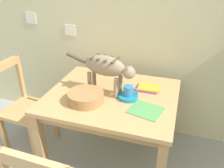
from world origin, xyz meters
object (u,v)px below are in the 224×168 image
Objects in this scene: dining_table at (112,103)px; wooden_chair_near at (23,107)px; cat at (106,67)px; book_stack at (148,88)px; coffee_mug at (129,91)px; magazine at (146,110)px; saucer_bowl at (128,97)px; wicker_basket at (86,97)px.

dining_table is 1.19× the size of wooden_chair_near.
dining_table is 1.70× the size of cat.
book_stack is at bearing 125.78° from cat.
dining_table is 0.35m from book_stack.
wooden_chair_near reaches higher than dining_table.
cat reaches higher than book_stack.
cat is at bearing 96.95° from wooden_chair_near.
magazine is at bearing -38.61° from coffee_mug.
wooden_chair_near reaches higher than book_stack.
magazine is (0.32, -0.16, 0.10)m from dining_table.
saucer_bowl is 0.35m from wicker_basket.
coffee_mug is 0.24m from book_stack.
magazine is at bearing 88.11° from wooden_chair_near.
saucer_bowl is 1.38× the size of coffee_mug.
cat is 3.16× the size of book_stack.
coffee_mug reaches higher than magazine.
cat reaches higher than magazine.
wooden_chair_near is at bearing -171.65° from magazine.
dining_table is 0.34m from cat.
wicker_basket is 0.85m from wooden_chair_near.
coffee_mug is 0.42× the size of wicker_basket.
coffee_mug reaches higher than book_stack.
dining_table is 6.48× the size of saucer_bowl.
cat reaches higher than coffee_mug.
wicker_basket is at bearing -141.29° from book_stack.
magazine is at bearing 2.52° from wicker_basket.
coffee_mug is 0.51× the size of magazine.
wooden_chair_near is (-1.09, -0.02, -0.37)m from coffee_mug.
saucer_bowl is (0.20, -0.03, -0.23)m from cat.
magazine is 0.34m from book_stack.
magazine is 1.17× the size of book_stack.
coffee_mug is at bearing 26.62° from wicker_basket.
saucer_bowl is 0.24m from book_stack.
dining_table is 4.58× the size of magazine.
cat is 0.43m from book_stack.
dining_table is 0.18m from saucer_bowl.
cat is 2.22× the size of wicker_basket.
cat reaches higher than wooden_chair_near.
wicker_basket is 0.32× the size of wooden_chair_near.
book_stack is (0.28, 0.18, 0.11)m from dining_table.
dining_table is 8.95× the size of coffee_mug.
dining_table is 0.28m from wicker_basket.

